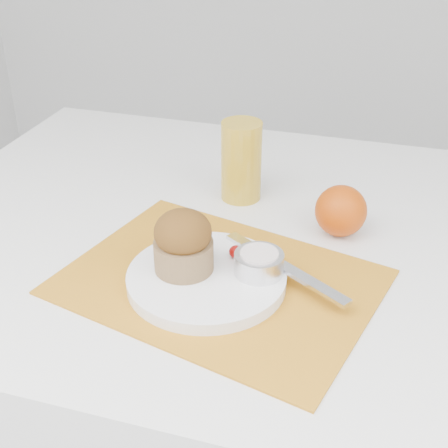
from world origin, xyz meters
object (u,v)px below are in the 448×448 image
(plate, at_px, (206,279))
(muffin, at_px, (183,242))
(table, at_px, (277,412))
(orange, at_px, (341,211))
(juice_glass, at_px, (241,161))

(plate, xyz_separation_m, muffin, (-0.03, 0.00, 0.05))
(table, relative_size, orange, 15.59)
(plate, relative_size, juice_glass, 1.59)
(orange, bearing_deg, plate, -128.76)
(plate, bearing_deg, juice_glass, 95.21)
(plate, height_order, juice_glass, juice_glass)
(juice_glass, distance_m, muffin, 0.25)
(juice_glass, bearing_deg, muffin, -91.94)
(table, distance_m, juice_glass, 0.46)
(table, height_order, plate, plate)
(plate, xyz_separation_m, juice_glass, (-0.02, 0.25, 0.05))
(orange, bearing_deg, muffin, -134.67)
(plate, distance_m, muffin, 0.06)
(table, distance_m, plate, 0.42)
(orange, distance_m, juice_glass, 0.19)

